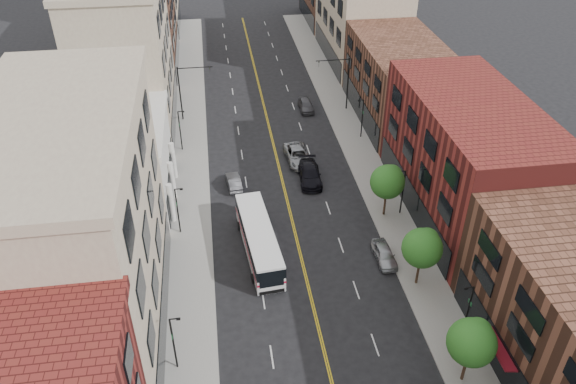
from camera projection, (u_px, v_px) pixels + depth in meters
name	position (u px, v px, depth m)	size (l,w,h in m)	color
sidewalk_left	(191.00, 171.00, 63.44)	(4.00, 110.00, 0.15)	gray
sidewalk_right	(363.00, 158.00, 65.78)	(4.00, 110.00, 0.15)	gray
bldg_l_tanoffice	(79.00, 238.00, 39.63)	(10.00, 22.00, 18.00)	tan
bldg_l_white	(118.00, 165.00, 57.13)	(10.00, 14.00, 8.00)	silver
bldg_l_far_a	(125.00, 57.00, 68.13)	(10.00, 20.00, 18.00)	tan
bldg_l_far_b	(139.00, 18.00, 85.27)	(10.00, 20.00, 15.00)	#512E20
bldg_r_mid	(466.00, 159.00, 54.27)	(10.00, 22.00, 12.00)	maroon
bldg_r_far_a	(399.00, 81.00, 71.94)	(10.00, 20.00, 10.00)	#512E20
bldg_r_far_b	(360.00, 16.00, 87.91)	(10.00, 22.00, 14.00)	tan
tree_r_1	(473.00, 341.00, 38.21)	(3.40, 3.40, 5.59)	black
tree_r_2	(423.00, 247.00, 46.36)	(3.40, 3.40, 5.59)	black
tree_r_3	(388.00, 181.00, 54.50)	(3.40, 3.40, 5.59)	black
lamp_l_1	(174.00, 341.00, 39.69)	(0.81, 0.55, 5.05)	black
lamp_l_2	(178.00, 208.00, 52.72)	(0.81, 0.55, 5.05)	black
lamp_l_3	(180.00, 128.00, 65.75)	(0.81, 0.55, 5.05)	black
lamp_r_1	(468.00, 308.00, 42.25)	(0.81, 0.55, 5.05)	black
lamp_r_2	(403.00, 190.00, 55.28)	(0.81, 0.55, 5.05)	black
lamp_r_3	(362.00, 116.00, 68.31)	(0.81, 0.55, 5.05)	black
signal_mast_left	(185.00, 87.00, 71.39)	(4.49, 0.18, 7.20)	black
signal_mast_right	(343.00, 78.00, 73.80)	(4.49, 0.18, 7.20)	black
city_bus	(259.00, 238.00, 51.04)	(3.51, 11.55, 2.92)	silver
car_parked_far	(384.00, 254.00, 50.78)	(1.64, 4.08, 1.39)	#A8AAAF
car_lane_behind	(234.00, 182.00, 60.63)	(1.36, 3.91, 1.29)	#494A4E
car_lane_a	(310.00, 174.00, 61.55)	(2.32, 5.70, 1.65)	black
car_lane_b	(298.00, 155.00, 64.96)	(2.62, 5.68, 1.58)	gray
car_lane_c	(306.00, 105.00, 75.98)	(1.73, 4.29, 1.46)	#48474C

